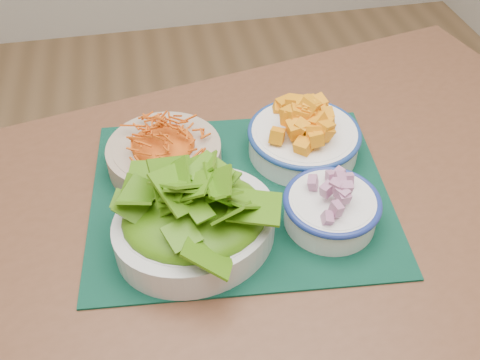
{
  "coord_description": "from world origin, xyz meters",
  "views": [
    {
      "loc": [
        0.02,
        -0.65,
        1.39
      ],
      "look_at": [
        0.14,
        -0.03,
        0.78
      ],
      "focal_mm": 40.0,
      "sensor_mm": 36.0,
      "label": 1
    }
  ],
  "objects_px": {
    "carrot_bowl": "(164,151)",
    "onion_bowl": "(332,205)",
    "table": "(284,251)",
    "squash_bowl": "(304,132)",
    "placemat": "(240,194)",
    "lettuce_bowl": "(195,216)"
  },
  "relations": [
    {
      "from": "squash_bowl",
      "to": "onion_bowl",
      "type": "relative_size",
      "value": 1.32
    },
    {
      "from": "placemat",
      "to": "squash_bowl",
      "type": "height_order",
      "value": "squash_bowl"
    },
    {
      "from": "table",
      "to": "carrot_bowl",
      "type": "relative_size",
      "value": 5.86
    },
    {
      "from": "lettuce_bowl",
      "to": "onion_bowl",
      "type": "xyz_separation_m",
      "value": [
        0.21,
        -0.0,
        -0.02
      ]
    },
    {
      "from": "placemat",
      "to": "lettuce_bowl",
      "type": "bearing_deg",
      "value": -129.18
    },
    {
      "from": "table",
      "to": "lettuce_bowl",
      "type": "distance_m",
      "value": 0.22
    },
    {
      "from": "carrot_bowl",
      "to": "onion_bowl",
      "type": "bearing_deg",
      "value": -37.31
    },
    {
      "from": "lettuce_bowl",
      "to": "onion_bowl",
      "type": "bearing_deg",
      "value": -19.43
    },
    {
      "from": "squash_bowl",
      "to": "table",
      "type": "bearing_deg",
      "value": -114.86
    },
    {
      "from": "placemat",
      "to": "onion_bowl",
      "type": "distance_m",
      "value": 0.16
    },
    {
      "from": "carrot_bowl",
      "to": "squash_bowl",
      "type": "bearing_deg",
      "value": -2.84
    },
    {
      "from": "carrot_bowl",
      "to": "lettuce_bowl",
      "type": "height_order",
      "value": "lettuce_bowl"
    },
    {
      "from": "carrot_bowl",
      "to": "squash_bowl",
      "type": "xyz_separation_m",
      "value": [
        0.25,
        -0.01,
        0.01
      ]
    },
    {
      "from": "placemat",
      "to": "squash_bowl",
      "type": "relative_size",
      "value": 2.41
    },
    {
      "from": "placemat",
      "to": "onion_bowl",
      "type": "xyz_separation_m",
      "value": [
        0.13,
        -0.09,
        0.04
      ]
    },
    {
      "from": "table",
      "to": "squash_bowl",
      "type": "bearing_deg",
      "value": 53.14
    },
    {
      "from": "placemat",
      "to": "table",
      "type": "bearing_deg",
      "value": -36.22
    },
    {
      "from": "placemat",
      "to": "lettuce_bowl",
      "type": "xyz_separation_m",
      "value": [
        -0.09,
        -0.09,
        0.06
      ]
    },
    {
      "from": "table",
      "to": "placemat",
      "type": "bearing_deg",
      "value": 126.13
    },
    {
      "from": "squash_bowl",
      "to": "lettuce_bowl",
      "type": "bearing_deg",
      "value": -142.44
    },
    {
      "from": "placemat",
      "to": "onion_bowl",
      "type": "height_order",
      "value": "onion_bowl"
    },
    {
      "from": "carrot_bowl",
      "to": "onion_bowl",
      "type": "xyz_separation_m",
      "value": [
        0.24,
        -0.18,
        0.0
      ]
    }
  ]
}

